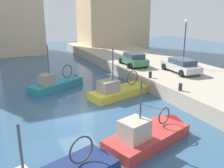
# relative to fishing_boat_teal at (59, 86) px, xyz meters

# --- Properties ---
(water_surface) EXTENTS (80.00, 80.00, 0.00)m
(water_surface) POSITION_rel_fishing_boat_teal_xyz_m (-0.28, -6.37, -0.11)
(water_surface) COLOR #335675
(water_surface) RESTS_ON ground
(quay_wall) EXTENTS (9.00, 56.00, 1.20)m
(quay_wall) POSITION_rel_fishing_boat_teal_xyz_m (11.22, -6.37, 0.49)
(quay_wall) COLOR #ADA08C
(quay_wall) RESTS_ON ground
(fishing_boat_teal) EXTENTS (6.08, 4.34, 4.88)m
(fishing_boat_teal) POSITION_rel_fishing_boat_teal_xyz_m (0.00, 0.00, 0.00)
(fishing_boat_teal) COLOR teal
(fishing_boat_teal) RESTS_ON ground
(fishing_boat_red) EXTENTS (6.13, 3.58, 4.59)m
(fishing_boat_red) POSITION_rel_fishing_boat_teal_xyz_m (2.26, -11.90, 0.03)
(fishing_boat_red) COLOR #BC3833
(fishing_boat_red) RESTS_ON ground
(fishing_boat_yellow) EXTENTS (6.37, 3.28, 4.93)m
(fishing_boat_yellow) POSITION_rel_fishing_boat_teal_xyz_m (4.32, -4.36, 0.03)
(fishing_boat_yellow) COLOR gold
(fishing_boat_yellow) RESTS_ON ground
(parked_car_green) EXTENTS (2.22, 4.23, 1.38)m
(parked_car_green) POSITION_rel_fishing_boat_teal_xyz_m (8.19, 0.61, 1.80)
(parked_car_green) COLOR #387547
(parked_car_green) RESTS_ON quay_wall
(parked_car_silver) EXTENTS (2.31, 4.42, 1.33)m
(parked_car_silver) POSITION_rel_fishing_boat_teal_xyz_m (10.77, -3.97, 1.79)
(parked_car_silver) COLOR #B7B7BC
(parked_car_silver) RESTS_ON quay_wall
(mooring_bollard_south) EXTENTS (0.28, 0.28, 0.55)m
(mooring_bollard_south) POSITION_rel_fishing_boat_teal_xyz_m (7.07, -8.37, 1.37)
(mooring_bollard_south) COLOR #2D2D33
(mooring_bollard_south) RESTS_ON quay_wall
(mooring_bollard_mid) EXTENTS (0.28, 0.28, 0.55)m
(mooring_bollard_mid) POSITION_rel_fishing_boat_teal_xyz_m (7.07, -4.37, 1.37)
(mooring_bollard_mid) COLOR #2D2D33
(mooring_bollard_mid) RESTS_ON quay_wall
(mooring_bollard_north) EXTENTS (0.28, 0.28, 0.55)m
(mooring_bollard_north) POSITION_rel_fishing_boat_teal_xyz_m (7.07, -0.37, 1.37)
(mooring_bollard_north) COLOR #2D2D33
(mooring_bollard_north) RESTS_ON quay_wall
(quay_streetlamp) EXTENTS (0.36, 0.36, 4.83)m
(quay_streetlamp) POSITION_rel_fishing_boat_teal_xyz_m (12.72, -1.98, 4.35)
(quay_streetlamp) COLOR #38383D
(quay_streetlamp) RESTS_ON quay_wall
(waterfront_building_west_mid) EXTENTS (7.33, 7.92, 14.39)m
(waterfront_building_west_mid) POSITION_rel_fishing_boat_teal_xyz_m (-1.04, 21.79, 7.11)
(waterfront_building_west_mid) COLOR beige
(waterfront_building_west_mid) RESTS_ON ground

